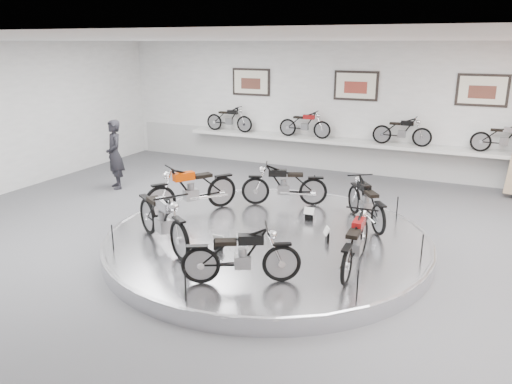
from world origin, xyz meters
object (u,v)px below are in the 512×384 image
at_px(display_platform, 267,241).
at_px(bike_b, 284,184).
at_px(bike_c, 192,189).
at_px(visitor, 115,155).
at_px(shelf, 351,143).
at_px(bike_a, 366,201).
at_px(bike_d, 162,218).
at_px(bike_e, 241,255).
at_px(bike_f, 356,242).

height_order(display_platform, bike_b, bike_b).
xyz_separation_m(bike_c, visitor, (-3.53, 1.66, 0.11)).
xyz_separation_m(shelf, bike_a, (1.63, -4.98, -0.22)).
relative_size(shelf, visitor, 5.70).
bearing_deg(bike_a, bike_d, 96.71).
xyz_separation_m(bike_a, bike_e, (-1.16, -3.50, -0.01)).
xyz_separation_m(display_platform, bike_c, (-2.05, 0.50, 0.70)).
xyz_separation_m(display_platform, bike_d, (-1.51, -1.38, 0.70)).
height_order(display_platform, bike_a, bike_a).
distance_m(shelf, visitor, 7.00).
relative_size(bike_f, visitor, 0.84).
height_order(bike_f, visitor, visitor).
bearing_deg(bike_a, shelf, -16.93).
xyz_separation_m(bike_a, bike_b, (-2.01, 0.45, 0.01)).
relative_size(bike_c, visitor, 0.97).
relative_size(display_platform, shelf, 0.58).
bearing_deg(bike_f, bike_b, 39.30).
distance_m(bike_a, bike_b, 2.06).
bearing_deg(bike_a, display_platform, 96.04).
relative_size(display_platform, bike_b, 3.79).
relative_size(shelf, bike_d, 5.83).
bearing_deg(shelf, bike_d, -100.98).
relative_size(bike_e, visitor, 0.83).
xyz_separation_m(shelf, bike_d, (-1.51, -7.78, -0.15)).
bearing_deg(visitor, bike_c, 11.09).
relative_size(shelf, bike_f, 6.82).
bearing_deg(bike_d, bike_a, 74.06).
bearing_deg(bike_e, visitor, 116.89).
height_order(bike_c, bike_d, bike_d).
bearing_deg(bike_c, bike_a, 137.62).
xyz_separation_m(bike_b, visitor, (-5.19, 0.30, 0.17)).
xyz_separation_m(bike_e, bike_f, (1.50, 1.28, 0.00)).
distance_m(display_platform, visitor, 6.04).
xyz_separation_m(bike_c, bike_f, (4.01, -1.32, -0.08)).
relative_size(display_platform, bike_c, 3.42).
height_order(bike_e, bike_f, bike_f).
bearing_deg(display_platform, bike_c, 166.20).
xyz_separation_m(bike_b, bike_e, (0.85, -3.95, -0.03)).
bearing_deg(shelf, bike_a, -71.93).
height_order(display_platform, visitor, visitor).
bearing_deg(bike_f, bike_a, 6.69).
bearing_deg(visitor, bike_d, -4.77).
bearing_deg(bike_a, bike_c, 68.97).
relative_size(bike_b, bike_d, 0.89).
xyz_separation_m(display_platform, bike_a, (1.63, 1.42, 0.63)).
bearing_deg(display_platform, bike_a, 41.05).
bearing_deg(visitor, bike_a, 30.37).
xyz_separation_m(display_platform, bike_f, (1.96, -0.81, 0.62)).
distance_m(shelf, bike_c, 6.24).
distance_m(bike_e, bike_f, 1.97).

